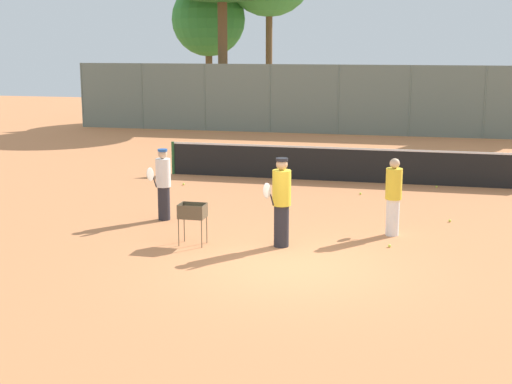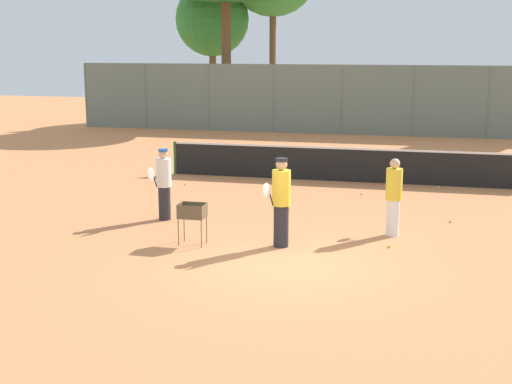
# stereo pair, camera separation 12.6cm
# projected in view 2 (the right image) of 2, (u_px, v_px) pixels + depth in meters

# --- Properties ---
(ground_plane) EXTENTS (80.00, 80.00, 0.00)m
(ground_plane) POSITION_uv_depth(u_px,v_px,m) (288.00, 266.00, 13.72)
(ground_plane) COLOR #D37F4C
(tennis_net) EXTENTS (11.31, 0.10, 1.07)m
(tennis_net) POSITION_uv_depth(u_px,v_px,m) (345.00, 164.00, 22.08)
(tennis_net) COLOR #26592D
(tennis_net) RESTS_ON ground_plane
(back_fence) EXTENTS (29.75, 0.08, 3.27)m
(back_fence) POSITION_uv_depth(u_px,v_px,m) (377.00, 100.00, 33.09)
(back_fence) COLOR slate
(back_fence) RESTS_ON ground_plane
(tree_1) EXTENTS (4.10, 4.10, 7.62)m
(tree_1) POSITION_uv_depth(u_px,v_px,m) (212.00, 20.00, 39.77)
(tree_1) COLOR brown
(tree_1) RESTS_ON ground_plane
(player_white_outfit) EXTENTS (0.48, 0.92, 1.89)m
(player_white_outfit) POSITION_uv_depth(u_px,v_px,m) (281.00, 201.00, 14.87)
(player_white_outfit) COLOR #26262D
(player_white_outfit) RESTS_ON ground_plane
(player_red_cap) EXTENTS (0.36, 0.92, 1.74)m
(player_red_cap) POSITION_uv_depth(u_px,v_px,m) (394.00, 196.00, 15.77)
(player_red_cap) COLOR white
(player_red_cap) RESTS_ON ground_plane
(player_yellow_shirt) EXTENTS (0.36, 0.90, 1.74)m
(player_yellow_shirt) POSITION_uv_depth(u_px,v_px,m) (164.00, 183.00, 17.20)
(player_yellow_shirt) COLOR #26262D
(player_yellow_shirt) RESTS_ON ground_plane
(ball_cart) EXTENTS (0.56, 0.41, 0.89)m
(ball_cart) POSITION_uv_depth(u_px,v_px,m) (192.00, 214.00, 15.10)
(ball_cart) COLOR brown
(ball_cart) RESTS_ON ground_plane
(tennis_ball_0) EXTENTS (0.07, 0.07, 0.07)m
(tennis_ball_0) POSITION_uv_depth(u_px,v_px,m) (185.00, 184.00, 21.64)
(tennis_ball_0) COLOR #D1E54C
(tennis_ball_0) RESTS_ON ground_plane
(tennis_ball_1) EXTENTS (0.07, 0.07, 0.07)m
(tennis_ball_1) POSITION_uv_depth(u_px,v_px,m) (394.00, 189.00, 20.85)
(tennis_ball_1) COLOR #D1E54C
(tennis_ball_1) RESTS_ON ground_plane
(tennis_ball_2) EXTENTS (0.07, 0.07, 0.07)m
(tennis_ball_2) POSITION_uv_depth(u_px,v_px,m) (389.00, 246.00, 14.98)
(tennis_ball_2) COLOR #D1E54C
(tennis_ball_2) RESTS_ON ground_plane
(tennis_ball_3) EXTENTS (0.07, 0.07, 0.07)m
(tennis_ball_3) POSITION_uv_depth(u_px,v_px,m) (438.00, 187.00, 21.18)
(tennis_ball_3) COLOR #D1E54C
(tennis_ball_3) RESTS_ON ground_plane
(tennis_ball_4) EXTENTS (0.07, 0.07, 0.07)m
(tennis_ball_4) POSITION_uv_depth(u_px,v_px,m) (362.00, 194.00, 20.23)
(tennis_ball_4) COLOR #D1E54C
(tennis_ball_4) RESTS_ON ground_plane
(tennis_ball_5) EXTENTS (0.07, 0.07, 0.07)m
(tennis_ball_5) POSITION_uv_depth(u_px,v_px,m) (289.00, 209.00, 18.38)
(tennis_ball_5) COLOR #D1E54C
(tennis_ball_5) RESTS_ON ground_plane
(tennis_ball_6) EXTENTS (0.07, 0.07, 0.07)m
(tennis_ball_6) POSITION_uv_depth(u_px,v_px,m) (277.00, 190.00, 20.80)
(tennis_ball_6) COLOR #D1E54C
(tennis_ball_6) RESTS_ON ground_plane
(tennis_ball_7) EXTENTS (0.07, 0.07, 0.07)m
(tennis_ball_7) POSITION_uv_depth(u_px,v_px,m) (451.00, 221.00, 17.10)
(tennis_ball_7) COLOR #D1E54C
(tennis_ball_7) RESTS_ON ground_plane
(tennis_ball_8) EXTENTS (0.07, 0.07, 0.07)m
(tennis_ball_8) POSITION_uv_depth(u_px,v_px,m) (290.00, 197.00, 19.81)
(tennis_ball_8) COLOR #D1E54C
(tennis_ball_8) RESTS_ON ground_plane
(parked_car) EXTENTS (4.20, 1.70, 1.60)m
(parked_car) POSITION_uv_depth(u_px,v_px,m) (314.00, 113.00, 37.05)
(parked_car) COLOR #3F4C8C
(parked_car) RESTS_ON ground_plane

